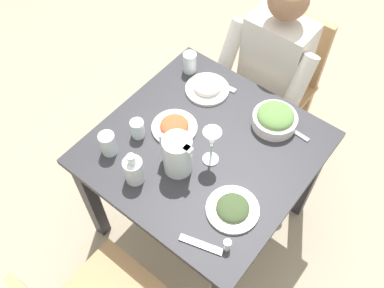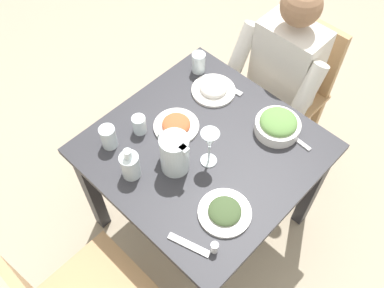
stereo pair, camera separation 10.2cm
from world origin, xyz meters
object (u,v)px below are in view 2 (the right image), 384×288
Objects in this scene: salad_bowl at (278,125)px; plate_yoghurt at (214,89)px; diner_near at (273,85)px; plate_rice_curry at (176,125)px; dining_table at (204,162)px; water_glass_center at (108,137)px; water_glass_near_right at (139,125)px; oil_carafe at (130,166)px; salt_shaker at (214,248)px; wine_glass at (210,141)px; plate_dolmas at (225,212)px; water_pitcher at (175,153)px; chair_near at (291,83)px; water_glass_near_left at (199,63)px.

salad_bowl reaches higher than plate_yoghurt.
plate_rice_curry is (0.11, 0.59, 0.11)m from diner_near.
salad_bowl reaches higher than dining_table.
water_glass_center reaches higher than water_glass_near_right.
oil_carafe reaches higher than plate_yoghurt.
wine_glass is at bearing -44.31° from salt_shaker.
dining_table is 10.16× the size of water_glass_near_right.
water_glass_near_right is at bearing -50.82° from oil_carafe.
salad_bowl is 0.36m from wine_glass.
dining_table is 0.37m from salad_bowl.
oil_carafe is at bearing 18.06° from plate_dolmas.
plate_yoghurt is 2.38× the size of water_glass_near_right.
oil_carafe is 0.47m from salt_shaker.
plate_dolmas is (-0.29, 0.02, -0.08)m from water_pitcher.
plate_rice_curry is 0.97× the size of plate_yoghurt.
water_pitcher is 0.97× the size of wine_glass.
chair_near is 0.75× the size of diner_near.
plate_dolmas is 1.00× the size of plate_yoghurt.
wine_glass is at bearing 138.06° from water_glass_near_left.
water_glass_center reaches higher than salt_shaker.
plate_yoghurt is (0.17, -0.42, -0.08)m from water_pitcher.
wine_glass is (-0.12, 0.83, 0.38)m from chair_near.
water_glass_center is (0.47, 0.56, 0.01)m from salad_bowl.
salt_shaker is (-0.61, 0.18, -0.02)m from water_glass_near_right.
salad_bowl reaches higher than plate_rice_curry.
diner_near is 0.76m from water_pitcher.
wine_glass is (-0.12, 0.62, 0.24)m from diner_near.
dining_table is 4.28× the size of plate_yoghurt.
chair_near is 7.95× the size of water_glass_center.
diner_near is 5.69× the size of plate_rice_curry.
diner_near is 0.61m from plate_rice_curry.
water_glass_near_right reaches higher than plate_dolmas.
diner_near is at bearing -106.14° from water_glass_center.
dining_table is 5.44× the size of oil_carafe.
dining_table is 0.35m from plate_dolmas.
wine_glass reaches higher than plate_dolmas.
plate_dolmas is (-0.10, 0.46, -0.03)m from salad_bowl.
wine_glass reaches higher than plate_rice_curry.
salad_bowl reaches higher than plate_dolmas.
plate_rice_curry is at bearing -46.01° from water_pitcher.
plate_yoghurt is at bearing 67.14° from diner_near.
oil_carafe reaches higher than dining_table.
wine_glass is at bearing 129.37° from plate_yoghurt.
diner_near is at bearing -106.37° from water_glass_near_right.
plate_rice_curry is 0.47m from plate_dolmas.
diner_near is 5.54× the size of plate_yoghurt.
plate_yoghurt is (0.46, -0.44, 0.00)m from plate_dolmas.
water_glass_near_left reaches higher than plate_yoghurt.
diner_near is 0.83m from plate_dolmas.
salt_shaker reaches higher than plate_dolmas.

